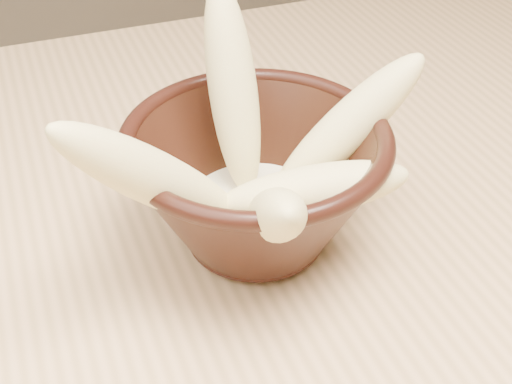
# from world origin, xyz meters

# --- Properties ---
(table) EXTENTS (1.20, 0.80, 0.75)m
(table) POSITION_xyz_m (0.00, 0.00, 0.67)
(table) COLOR tan
(table) RESTS_ON ground
(bowl) EXTENTS (0.19, 0.19, 0.10)m
(bowl) POSITION_xyz_m (-0.06, -0.01, 0.81)
(bowl) COLOR black
(bowl) RESTS_ON table
(milk_puddle) EXTENTS (0.10, 0.10, 0.01)m
(milk_puddle) POSITION_xyz_m (-0.06, -0.01, 0.78)
(milk_puddle) COLOR #FEF5CC
(milk_puddle) RESTS_ON bowl
(banana_upright) EXTENTS (0.04, 0.08, 0.16)m
(banana_upright) POSITION_xyz_m (-0.06, 0.03, 0.86)
(banana_upright) COLOR #F0D98D
(banana_upright) RESTS_ON bowl
(banana_left) EXTENTS (0.15, 0.07, 0.14)m
(banana_left) POSITION_xyz_m (-0.13, -0.04, 0.85)
(banana_left) COLOR #F0D98D
(banana_left) RESTS_ON bowl
(banana_right) EXTENTS (0.13, 0.04, 0.12)m
(banana_right) POSITION_xyz_m (0.01, -0.01, 0.84)
(banana_right) COLOR #F0D98D
(banana_right) RESTS_ON bowl
(banana_across) EXTENTS (0.14, 0.08, 0.06)m
(banana_across) POSITION_xyz_m (-0.03, -0.05, 0.82)
(banana_across) COLOR #F0D98D
(banana_across) RESTS_ON bowl
(banana_front) EXTENTS (0.06, 0.13, 0.11)m
(banana_front) POSITION_xyz_m (-0.07, -0.08, 0.83)
(banana_front) COLOR #F0D98D
(banana_front) RESTS_ON bowl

